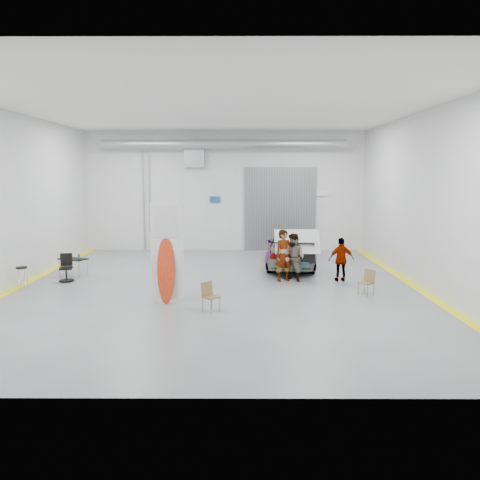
{
  "coord_description": "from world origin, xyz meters",
  "views": [
    {
      "loc": [
        0.87,
        -15.66,
        3.87
      ],
      "look_at": [
        0.79,
        1.08,
        1.5
      ],
      "focal_mm": 35.0,
      "sensor_mm": 36.0,
      "label": 1
    }
  ],
  "objects_px": {
    "person_a": "(284,255)",
    "folding_chair_near": "(211,303)",
    "person_b": "(294,257)",
    "work_table": "(71,258)",
    "surfboard_display": "(166,261)",
    "shop_stool": "(22,278)",
    "folding_chair_far": "(366,288)",
    "person_c": "(341,260)",
    "sedan_car": "(290,249)",
    "office_chair": "(67,269)"
  },
  "relations": [
    {
      "from": "person_b",
      "to": "work_table",
      "type": "height_order",
      "value": "person_b"
    },
    {
      "from": "sedan_car",
      "to": "work_table",
      "type": "height_order",
      "value": "sedan_car"
    },
    {
      "from": "shop_stool",
      "to": "person_b",
      "type": "bearing_deg",
      "value": 7.07
    },
    {
      "from": "folding_chair_far",
      "to": "work_table",
      "type": "xyz_separation_m",
      "value": [
        -10.47,
        2.89,
        0.42
      ]
    },
    {
      "from": "folding_chair_far",
      "to": "office_chair",
      "type": "relative_size",
      "value": 0.84
    },
    {
      "from": "person_a",
      "to": "folding_chair_near",
      "type": "distance_m",
      "value": 4.57
    },
    {
      "from": "sedan_car",
      "to": "surfboard_display",
      "type": "relative_size",
      "value": 1.53
    },
    {
      "from": "folding_chair_near",
      "to": "shop_stool",
      "type": "xyz_separation_m",
      "value": [
        -6.61,
        2.68,
        0.11
      ]
    },
    {
      "from": "folding_chair_far",
      "to": "folding_chair_near",
      "type": "bearing_deg",
      "value": -110.52
    },
    {
      "from": "person_c",
      "to": "folding_chair_near",
      "type": "bearing_deg",
      "value": 36.87
    },
    {
      "from": "surfboard_display",
      "to": "work_table",
      "type": "distance_m",
      "value": 5.74
    },
    {
      "from": "shop_stool",
      "to": "folding_chair_far",
      "type": "bearing_deg",
      "value": -4.45
    },
    {
      "from": "folding_chair_near",
      "to": "folding_chair_far",
      "type": "bearing_deg",
      "value": -25.5
    },
    {
      "from": "shop_stool",
      "to": "person_a",
      "type": "bearing_deg",
      "value": 7.36
    },
    {
      "from": "work_table",
      "to": "folding_chair_far",
      "type": "bearing_deg",
      "value": -15.4
    },
    {
      "from": "surfboard_display",
      "to": "work_table",
      "type": "height_order",
      "value": "surfboard_display"
    },
    {
      "from": "person_c",
      "to": "folding_chair_far",
      "type": "bearing_deg",
      "value": 96.35
    },
    {
      "from": "sedan_car",
      "to": "folding_chair_far",
      "type": "bearing_deg",
      "value": 117.01
    },
    {
      "from": "person_a",
      "to": "shop_stool",
      "type": "bearing_deg",
      "value": 163.64
    },
    {
      "from": "folding_chair_near",
      "to": "folding_chair_far",
      "type": "relative_size",
      "value": 1.01
    },
    {
      "from": "work_table",
      "to": "office_chair",
      "type": "xyz_separation_m",
      "value": [
        0.14,
        -0.88,
        -0.24
      ]
    },
    {
      "from": "shop_stool",
      "to": "surfboard_display",
      "type": "bearing_deg",
      "value": -19.15
    },
    {
      "from": "surfboard_display",
      "to": "shop_stool",
      "type": "relative_size",
      "value": 4.3
    },
    {
      "from": "work_table",
      "to": "person_a",
      "type": "bearing_deg",
      "value": -5.93
    },
    {
      "from": "person_a",
      "to": "person_c",
      "type": "relative_size",
      "value": 1.18
    },
    {
      "from": "sedan_car",
      "to": "person_c",
      "type": "relative_size",
      "value": 3.09
    },
    {
      "from": "shop_stool",
      "to": "sedan_car",
      "type": "bearing_deg",
      "value": 22.44
    },
    {
      "from": "person_a",
      "to": "folding_chair_far",
      "type": "xyz_separation_m",
      "value": [
        2.45,
        -2.05,
        -0.69
      ]
    },
    {
      "from": "sedan_car",
      "to": "surfboard_display",
      "type": "distance_m",
      "value": 7.2
    },
    {
      "from": "person_b",
      "to": "work_table",
      "type": "xyz_separation_m",
      "value": [
        -8.4,
        0.83,
        -0.2
      ]
    },
    {
      "from": "person_b",
      "to": "folding_chair_far",
      "type": "relative_size",
      "value": 2.1
    },
    {
      "from": "folding_chair_near",
      "to": "shop_stool",
      "type": "relative_size",
      "value": 1.12
    },
    {
      "from": "person_a",
      "to": "office_chair",
      "type": "bearing_deg",
      "value": 156.63
    },
    {
      "from": "person_a",
      "to": "shop_stool",
      "type": "relative_size",
      "value": 2.51
    },
    {
      "from": "person_a",
      "to": "surfboard_display",
      "type": "xyz_separation_m",
      "value": [
        -3.77,
        -2.97,
        0.36
      ]
    },
    {
      "from": "sedan_car",
      "to": "work_table",
      "type": "bearing_deg",
      "value": 17.94
    },
    {
      "from": "folding_chair_near",
      "to": "office_chair",
      "type": "xyz_separation_m",
      "value": [
        -5.5,
        3.79,
        0.17
      ]
    },
    {
      "from": "folding_chair_near",
      "to": "person_a",
      "type": "bearing_deg",
      "value": 12.37
    },
    {
      "from": "shop_stool",
      "to": "work_table",
      "type": "relative_size",
      "value": 0.63
    },
    {
      "from": "shop_stool",
      "to": "work_table",
      "type": "distance_m",
      "value": 2.24
    },
    {
      "from": "person_a",
      "to": "folding_chair_far",
      "type": "bearing_deg",
      "value": -63.64
    },
    {
      "from": "person_b",
      "to": "surfboard_display",
      "type": "distance_m",
      "value": 5.12
    },
    {
      "from": "sedan_car",
      "to": "office_chair",
      "type": "height_order",
      "value": "sedan_car"
    },
    {
      "from": "person_a",
      "to": "work_table",
      "type": "bearing_deg",
      "value": 150.35
    },
    {
      "from": "folding_chair_far",
      "to": "person_b",
      "type": "bearing_deg",
      "value": -175.48
    },
    {
      "from": "office_chair",
      "to": "surfboard_display",
      "type": "bearing_deg",
      "value": -48.95
    },
    {
      "from": "person_c",
      "to": "shop_stool",
      "type": "xyz_separation_m",
      "value": [
        -11.08,
        -1.16,
        -0.42
      ]
    },
    {
      "from": "work_table",
      "to": "surfboard_display",
      "type": "bearing_deg",
      "value": -41.87
    },
    {
      "from": "person_a",
      "to": "shop_stool",
      "type": "distance_m",
      "value": 9.08
    },
    {
      "from": "person_a",
      "to": "folding_chair_far",
      "type": "height_order",
      "value": "person_a"
    }
  ]
}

